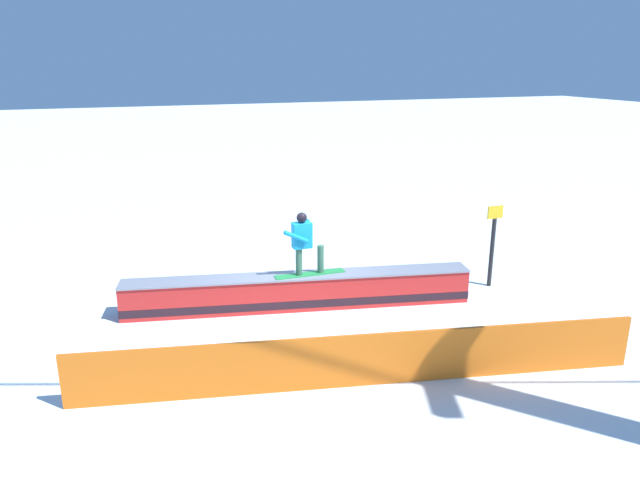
% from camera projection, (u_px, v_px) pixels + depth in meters
% --- Properties ---
extents(ground_plane, '(120.00, 120.00, 0.00)m').
position_uv_depth(ground_plane, '(299.00, 307.00, 12.96)').
color(ground_plane, white).
extents(grind_box, '(7.51, 2.10, 0.77)m').
position_uv_depth(grind_box, '(299.00, 293.00, 12.86)').
color(grind_box, red).
rests_on(grind_box, ground_plane).
extents(snowboarder, '(1.56, 0.42, 1.39)m').
position_uv_depth(snowboarder, '(304.00, 242.00, 12.51)').
color(snowboarder, green).
rests_on(snowboarder, grind_box).
extents(safety_fence, '(9.35, 1.96, 0.93)m').
position_uv_depth(safety_fence, '(363.00, 360.00, 9.75)').
color(safety_fence, orange).
rests_on(safety_fence, ground_plane).
extents(trail_marker, '(0.40, 0.10, 1.98)m').
position_uv_depth(trail_marker, '(492.00, 244.00, 13.91)').
color(trail_marker, '#262628').
rests_on(trail_marker, ground_plane).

